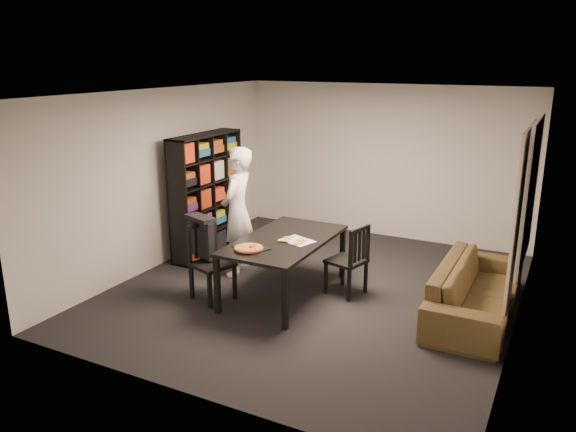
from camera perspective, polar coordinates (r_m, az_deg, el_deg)
The scene contains 16 objects.
room at distance 7.22m, azimuth 2.96°, elevation 2.02°, with size 5.01×5.51×2.61m.
window_pane at distance 7.17m, azimuth 23.50°, elevation 2.25°, with size 0.02×1.40×1.60m, color black.
window_frame at distance 7.17m, azimuth 23.46°, elevation 2.26°, with size 0.03×1.52×1.72m, color white.
curtain_left at distance 6.76m, azimuth 22.11°, elevation -1.45°, with size 0.03×0.70×2.25m, color beige.
curtain_right at distance 7.76m, azimuth 22.89°, elevation 0.61°, with size 0.03×0.70×2.25m, color beige.
bookshelf at distance 8.86m, azimuth -8.24°, elevation 2.17°, with size 0.35×1.50×1.90m, color black.
dining_table at distance 7.24m, azimuth -0.36°, elevation -2.84°, with size 1.03×1.85×0.77m.
chair_left at distance 7.29m, azimuth -8.15°, elevation -4.02°, with size 0.59×0.59×0.99m.
chair_right at distance 7.33m, azimuth 6.54°, elevation -4.07°, with size 0.54×0.54×0.95m.
draped_jacket at distance 7.32m, azimuth -8.85°, elevation -1.89°, with size 0.48×0.33×0.55m.
person at distance 7.93m, azimuth -5.16°, elevation 0.42°, with size 0.67×0.44×1.84m, color silver.
baking_tray at distance 6.89m, azimuth -3.75°, elevation -3.21°, with size 0.40×0.32×0.01m, color black.
pepperoni_pizza at distance 6.81m, azimuth -4.00°, elevation -3.27°, with size 0.35×0.35×0.03m.
kitchen_towel at distance 7.13m, azimuth 0.96°, elevation -2.53°, with size 0.40×0.30×0.01m, color white.
pizza_slices at distance 7.12m, azimuth 0.50°, elevation -2.46°, with size 0.37×0.31×0.01m, color gold, non-canonical shape.
sofa at distance 7.18m, azimuth 18.54°, elevation -7.15°, with size 2.19×0.86×0.64m, color #413A1A.
Camera 1 is at (2.87, -6.40, 3.03)m, focal length 35.00 mm.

